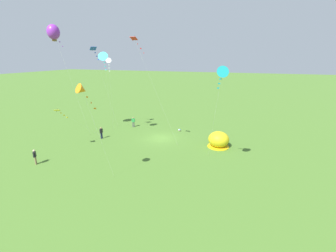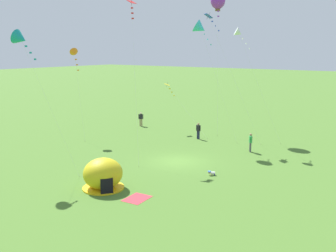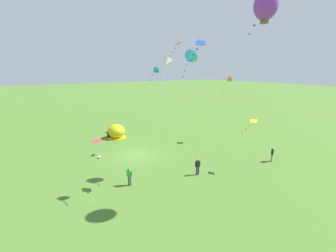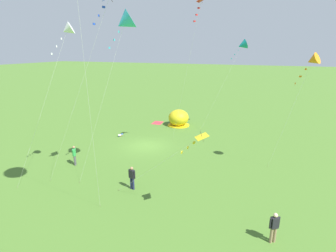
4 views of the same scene
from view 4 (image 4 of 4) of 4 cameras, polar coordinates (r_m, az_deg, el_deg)
ground_plane at (r=27.10m, az=-4.66°, el=-4.34°), size 300.00×300.00×0.00m
popup_tent at (r=33.89m, az=2.30°, el=1.74°), size 2.81×2.81×2.10m
picnic_blanket at (r=35.34m, az=-2.29°, el=0.69°), size 1.79×1.42×0.01m
toddler_crawling at (r=30.26m, az=-10.28°, el=-1.95°), size 0.44×0.53×0.32m
person_with_toddler at (r=18.90m, az=-7.85°, el=-10.88°), size 0.30×0.58×1.72m
person_near_tent at (r=23.78m, az=-19.71°, el=-5.84°), size 0.51×0.41×1.72m
person_watching_sky at (r=15.18m, az=22.10°, el=-19.56°), size 0.42×0.50×1.72m
kite_teal at (r=31.69m, az=15.85°, el=16.56°), size 2.07×4.81×10.65m
kite_yellow at (r=13.86m, az=5.97°, el=-3.34°), size 1.89×6.66×5.53m
kite_orange at (r=21.27m, az=28.92°, el=12.38°), size 1.57×2.69×9.36m
kite_blue at (r=17.00m, az=-13.44°, el=24.03°), size 1.29×6.28×12.77m
kite_red at (r=23.02m, az=6.76°, el=23.91°), size 4.34×4.17×13.59m
kite_cyan at (r=18.06m, az=-9.45°, el=21.39°), size 2.56×4.46×12.02m
kite_white at (r=18.80m, az=-21.12°, el=18.90°), size 3.03×4.44×11.25m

